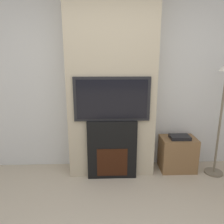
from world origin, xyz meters
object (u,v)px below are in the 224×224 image
floor_lamp (222,105)px  media_stand (178,153)px  fireplace (112,149)px  television (112,99)px

floor_lamp → media_stand: floor_lamp is taller
fireplace → floor_lamp: (1.52, 0.03, 0.62)m
fireplace → media_stand: 1.03m
television → floor_lamp: bearing=1.1°
television → fireplace: bearing=90.0°
fireplace → media_stand: fireplace is taller
television → floor_lamp: size_ratio=0.63×
floor_lamp → media_stand: 0.94m
fireplace → television: (0.00, -0.00, 0.72)m
television → media_stand: television is taller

